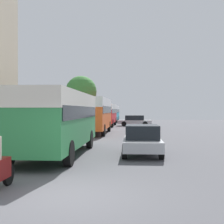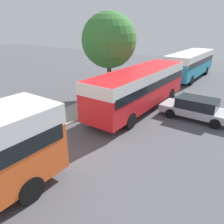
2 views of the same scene
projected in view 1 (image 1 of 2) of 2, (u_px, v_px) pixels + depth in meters
name	position (u px, v px, depth m)	size (l,w,h in m)	color
ground_plane	(58.00, 196.00, 7.78)	(120.00, 120.00, 0.00)	#515156
bus_lead	(56.00, 114.00, 14.75)	(2.65, 9.15, 2.98)	#2D8447
bus_following	(94.00, 111.00, 28.14)	(2.50, 9.35, 3.18)	#EA5B23
bus_third_in_line	(105.00, 112.00, 41.15)	(2.57, 10.19, 2.90)	red
bus_rear	(111.00, 111.00, 53.06)	(2.60, 9.76, 2.90)	teal
car_crossing	(142.00, 139.00, 14.80)	(1.82, 3.95, 1.44)	#B7B7BC
car_far_curb	(134.00, 120.00, 41.48)	(4.47, 1.88, 1.41)	#B7B7BC
pedestrian_near_curb	(83.00, 118.00, 44.56)	(0.41, 0.41, 1.71)	#232838
street_tree	(81.00, 92.00, 42.21)	(4.24, 4.24, 6.60)	brown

